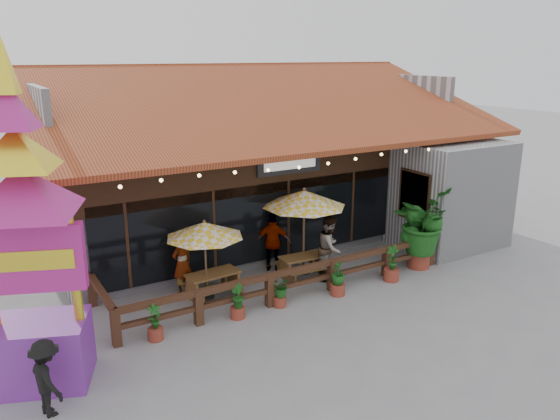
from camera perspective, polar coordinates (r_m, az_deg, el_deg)
ground at (r=16.25m, az=5.79°, el=-7.32°), size 100.00×100.00×0.00m
restaurant_building at (r=21.15m, az=-4.12°, el=4.49°), size 15.50×14.73×6.09m
patio_railing at (r=14.67m, az=-0.70°, el=-7.28°), size 10.00×2.60×0.92m
umbrella_left at (r=14.51m, az=-7.90°, el=-2.09°), size 2.15×2.15×2.23m
umbrella_right at (r=16.03m, az=2.55°, el=1.18°), size 3.31×3.31×2.65m
picnic_table_left at (r=15.10m, az=-7.01°, el=-7.32°), size 1.52×1.33×0.69m
picnic_table_right at (r=16.28m, az=2.42°, el=-5.51°), size 1.45×1.27×0.66m
thai_sign_tower at (r=11.12m, az=-25.34°, el=0.96°), size 3.46×3.46×7.23m
tropical_plant at (r=17.20m, az=14.56°, el=-1.33°), size 2.38×2.31×2.51m
diner_a at (r=15.21m, az=-10.16°, el=-5.49°), size 0.77×0.63×1.81m
diner_b at (r=16.06m, az=5.27°, el=-3.93°), size 1.18×1.15×1.91m
diner_c at (r=16.60m, az=-0.72°, el=-3.37°), size 1.13×0.95×1.81m
pedestrian at (r=11.19m, az=-23.19°, el=-15.84°), size 0.78×1.08×1.50m
planter_a at (r=13.21m, az=-12.93°, el=-11.62°), size 0.37×0.37×0.90m
planter_b at (r=13.89m, az=-4.48°, el=-9.66°), size 0.37×0.39×0.90m
planter_c at (r=14.41m, az=-0.02°, el=-8.32°), size 0.68×0.66×0.85m
planter_d at (r=15.14m, az=6.07°, el=-7.16°), size 0.52×0.52×0.99m
planter_e at (r=16.31m, az=11.60°, el=-5.75°), size 0.45×0.45×1.09m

